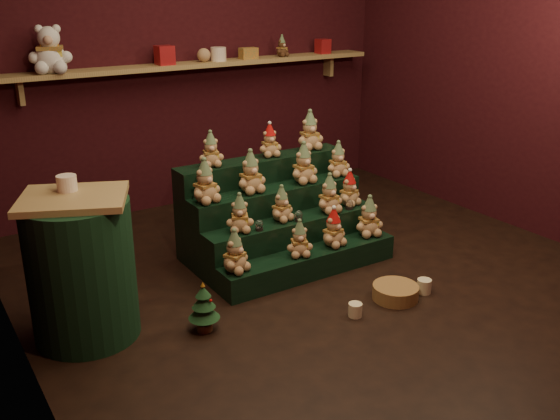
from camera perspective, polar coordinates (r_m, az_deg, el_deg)
ground at (r=4.52m, az=3.55°, el=-5.96°), size 4.00×4.00×0.00m
back_wall at (r=5.87m, az=-8.35°, el=14.18°), size 4.00×0.10×2.80m
right_wall at (r=5.57m, az=21.67°, el=12.71°), size 0.10×4.00×2.80m
back_shelf at (r=5.72m, az=-7.54°, el=13.00°), size 3.60×0.26×0.24m
riser_tier_front at (r=4.49m, az=2.75°, el=-4.87°), size 1.40×0.22×0.18m
riser_tier_midfront at (r=4.62m, az=1.19°, el=-2.89°), size 1.40×0.22×0.36m
riser_tier_midback at (r=4.76m, az=-0.27°, el=-1.02°), size 1.40×0.22×0.54m
riser_tier_back at (r=4.90m, az=-1.65°, el=0.74°), size 1.40×0.22×0.72m
teddy_0 at (r=4.11m, az=-4.17°, el=-3.79°), size 0.27×0.26×0.29m
teddy_1 at (r=4.34m, az=1.79°, el=-2.61°), size 0.23×0.22×0.26m
teddy_2 at (r=4.51m, az=4.90°, el=-1.61°), size 0.24×0.23×0.28m
teddy_3 at (r=4.73m, az=8.14°, el=-0.57°), size 0.26×0.24×0.30m
teddy_4 at (r=4.28m, az=-3.70°, el=-0.29°), size 0.25×0.24×0.27m
teddy_5 at (r=4.48m, az=0.14°, el=0.58°), size 0.22×0.21×0.26m
teddy_6 at (r=4.66m, az=4.52°, el=1.52°), size 0.21×0.19×0.29m
teddy_7 at (r=4.82m, az=6.35°, el=1.98°), size 0.23×0.22×0.27m
teddy_8 at (r=4.34m, az=-6.88°, el=2.63°), size 0.26×0.24×0.31m
teddy_9 at (r=4.52m, az=-2.71°, el=3.50°), size 0.23×0.21×0.31m
teddy_10 at (r=4.75m, az=2.17°, el=4.30°), size 0.22×0.20×0.31m
teddy_11 at (r=4.94m, az=5.33°, el=4.65°), size 0.22×0.20×0.27m
teddy_12 at (r=4.56m, az=-6.35°, el=5.54°), size 0.22×0.21×0.25m
teddy_13 at (r=4.80m, az=-0.95°, el=6.38°), size 0.20×0.18×0.25m
teddy_14 at (r=5.02m, az=2.74°, el=7.28°), size 0.24×0.22×0.31m
snow_globe_a at (r=4.33m, az=-1.92°, el=-1.39°), size 0.06×0.06×0.08m
snow_globe_b at (r=4.50m, az=1.71°, el=-0.54°), size 0.06×0.06×0.08m
snow_globe_c at (r=4.76m, az=6.35°, el=0.52°), size 0.06×0.06×0.08m
side_table at (r=3.79m, az=-17.70°, el=-5.10°), size 0.72×0.67×0.88m
table_ornament at (r=3.71m, az=-18.91°, el=2.34°), size 0.11×0.11×0.09m
mini_christmas_tree at (r=3.80m, az=-6.98°, el=-8.80°), size 0.19×0.19×0.33m
mug_left at (r=4.00m, az=6.89°, el=-9.05°), size 0.09×0.09×0.09m
mug_right at (r=4.36m, az=13.04°, el=-6.79°), size 0.10×0.10×0.10m
wicker_basket at (r=4.25m, az=10.51°, el=-7.39°), size 0.39×0.39×0.10m
white_bear at (r=5.25m, az=-20.36°, el=14.14°), size 0.40×0.38×0.46m
brown_bear at (r=6.10m, az=0.17°, el=14.76°), size 0.16×0.15×0.19m
gift_tin_red_a at (r=5.56m, az=-10.51°, el=13.75°), size 0.14×0.14×0.16m
gift_tin_cream at (r=5.78m, az=-5.65°, el=14.00°), size 0.14×0.14×0.12m
gift_tin_red_b at (r=6.39m, az=3.94°, el=14.71°), size 0.12×0.12×0.14m
shelf_plush_ball at (r=5.71m, az=-6.98°, el=13.88°), size 0.12×0.12×0.12m
scarf_gift_box at (r=5.93m, az=-2.91°, el=14.12°), size 0.16×0.10×0.10m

